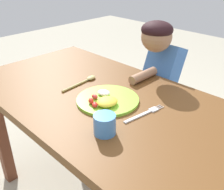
{
  "coord_description": "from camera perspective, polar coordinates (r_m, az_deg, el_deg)",
  "views": [
    {
      "loc": [
        0.76,
        -0.71,
        1.31
      ],
      "look_at": [
        0.04,
        0.01,
        0.76
      ],
      "focal_mm": 41.79,
      "sensor_mm": 36.0,
      "label": 1
    }
  ],
  "objects": [
    {
      "name": "dining_table",
      "position": [
        1.24,
        -1.74,
        -4.51
      ],
      "size": [
        1.41,
        0.74,
        0.74
      ],
      "color": "brown",
      "rests_on": "ground_plane"
    },
    {
      "name": "plate",
      "position": [
        1.14,
        -1.13,
        -1.05
      ],
      "size": [
        0.28,
        0.28,
        0.04
      ],
      "color": "#85CC33",
      "rests_on": "dining_table"
    },
    {
      "name": "fork",
      "position": [
        1.07,
        7.17,
        -4.05
      ],
      "size": [
        0.05,
        0.21,
        0.01
      ],
      "rotation": [
        0.0,
        0.0,
        1.44
      ],
      "color": "silver",
      "rests_on": "dining_table"
    },
    {
      "name": "spoon",
      "position": [
        1.33,
        -5.88,
        3.13
      ],
      "size": [
        0.04,
        0.23,
        0.02
      ],
      "rotation": [
        0.0,
        0.0,
        1.66
      ],
      "color": "tan",
      "rests_on": "dining_table"
    },
    {
      "name": "drinking_cup",
      "position": [
        0.93,
        -1.61,
        -6.44
      ],
      "size": [
        0.08,
        0.08,
        0.08
      ],
      "primitive_type": "cylinder",
      "color": "#4689D9",
      "rests_on": "dining_table"
    },
    {
      "name": "person",
      "position": [
        1.57,
        10.28,
        -1.12
      ],
      "size": [
        0.2,
        0.37,
        1.03
      ],
      "rotation": [
        0.0,
        0.0,
        3.14
      ],
      "color": "#484959",
      "rests_on": "ground_plane"
    }
  ]
}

